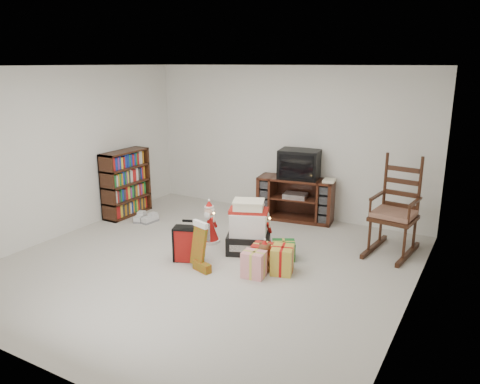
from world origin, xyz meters
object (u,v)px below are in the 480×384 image
(gift_pile, at_px, (249,230))
(gift_cluster, at_px, (270,257))
(bookshelf, at_px, (126,184))
(sneaker_pair, at_px, (145,219))
(santa_figurine, at_px, (263,232))
(red_suitcase, at_px, (188,244))
(crt_television, at_px, (299,164))
(rocking_chair, at_px, (394,219))
(tv_stand, at_px, (296,199))
(mrs_claus_figurine, at_px, (209,226))
(teddy_bear, at_px, (265,257))

(gift_pile, height_order, gift_cluster, gift_pile)
(bookshelf, distance_m, sneaker_pair, 0.72)
(santa_figurine, bearing_deg, red_suitcase, -127.01)
(gift_cluster, distance_m, crt_television, 2.14)
(bookshelf, distance_m, rocking_chair, 4.37)
(gift_pile, relative_size, gift_cluster, 0.80)
(bookshelf, height_order, crt_television, crt_television)
(tv_stand, relative_size, gift_cluster, 1.43)
(sneaker_pair, height_order, gift_cluster, gift_cluster)
(gift_cluster, bearing_deg, rocking_chair, 46.16)
(mrs_claus_figurine, distance_m, crt_television, 1.88)
(gift_pile, distance_m, mrs_claus_figurine, 0.69)
(mrs_claus_figurine, height_order, sneaker_pair, mrs_claus_figurine)
(tv_stand, xyz_separation_m, teddy_bear, (0.42, -1.98, -0.20))
(teddy_bear, bearing_deg, tv_stand, 102.08)
(bookshelf, xyz_separation_m, rocking_chair, (4.34, 0.58, -0.06))
(teddy_bear, bearing_deg, red_suitcase, -163.80)
(bookshelf, distance_m, crt_television, 2.95)
(tv_stand, height_order, sneaker_pair, tv_stand)
(bookshelf, distance_m, mrs_claus_figurine, 1.99)
(rocking_chair, xyz_separation_m, teddy_bear, (-1.29, -1.38, -0.32))
(santa_figurine, bearing_deg, mrs_claus_figurine, -167.95)
(gift_pile, distance_m, santa_figurine, 0.26)
(gift_pile, relative_size, mrs_claus_figurine, 1.15)
(mrs_claus_figurine, relative_size, gift_cluster, 0.70)
(santa_figurine, height_order, crt_television, crt_television)
(rocking_chair, bearing_deg, santa_figurine, -147.23)
(rocking_chair, relative_size, mrs_claus_figurine, 2.20)
(bookshelf, bearing_deg, tv_stand, 24.23)
(tv_stand, height_order, santa_figurine, tv_stand)
(rocking_chair, bearing_deg, teddy_bear, -126.37)
(teddy_bear, bearing_deg, crt_television, 100.94)
(teddy_bear, height_order, santa_figurine, santa_figurine)
(teddy_bear, bearing_deg, bookshelf, 165.24)
(bookshelf, bearing_deg, sneaker_pair, -16.63)
(gift_pile, height_order, red_suitcase, gift_pile)
(rocking_chair, xyz_separation_m, gift_pile, (-1.72, -1.02, -0.16))
(gift_pile, bearing_deg, teddy_bear, -61.75)
(santa_figurine, distance_m, mrs_claus_figurine, 0.81)
(red_suitcase, height_order, gift_cluster, red_suitcase)
(teddy_bear, xyz_separation_m, crt_television, (-0.39, 2.00, 0.79))
(teddy_bear, distance_m, crt_television, 2.19)
(santa_figurine, height_order, sneaker_pair, santa_figurine)
(sneaker_pair, bearing_deg, santa_figurine, -9.47)
(teddy_bear, distance_m, mrs_claus_figurine, 1.19)
(red_suitcase, relative_size, gift_cluster, 0.60)
(red_suitcase, bearing_deg, sneaker_pair, 127.75)
(crt_television, bearing_deg, red_suitcase, -113.39)
(red_suitcase, bearing_deg, gift_pile, 28.50)
(gift_cluster, bearing_deg, sneaker_pair, 167.25)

